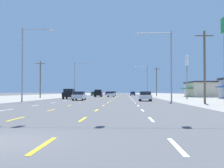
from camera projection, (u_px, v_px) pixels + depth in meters
ground_plane at (109, 97)px, 74.40m from camera, size 572.00×572.00×0.00m
lot_apron_left at (11, 97)px, 75.46m from camera, size 28.00×440.00×0.01m
lot_apron_right at (210, 97)px, 73.35m from camera, size 28.00×440.00×0.01m
lane_markings at (114, 95)px, 112.86m from camera, size 10.64×227.60×0.01m
signal_span_wire at (62, 17)px, 16.36m from camera, size 25.06×0.52×9.30m
sedan_far_right_nearest at (145, 96)px, 45.93m from camera, size 1.80×4.50×1.46m
sedan_inner_left_near at (79, 96)px, 49.22m from camera, size 1.80×4.50×1.46m
suv_far_left_mid at (69, 94)px, 58.78m from camera, size 1.98×4.90×1.98m
suv_inner_left_midfar at (98, 93)px, 81.77m from camera, size 1.98×4.90×1.98m
sedan_center_turn_far at (111, 94)px, 82.72m from camera, size 1.80×4.50×1.46m
sedan_far_left_farther at (94, 94)px, 107.08m from camera, size 1.80×4.50×1.46m
hatchback_center_turn_farthest at (114, 93)px, 106.96m from camera, size 1.72×3.90×1.54m
sedan_far_right_distant_a at (133, 93)px, 110.73m from camera, size 1.80×4.50×1.46m
sedan_inner_left_distant_b at (108, 93)px, 128.24m from camera, size 1.80×4.50×1.46m
storefront_right_row_2 at (208, 89)px, 80.70m from camera, size 11.70×13.89×4.12m
pole_sign_right_row_1 at (187, 65)px, 62.85m from camera, size 0.24×2.50×9.11m
streetlight_left_row_0 at (25, 59)px, 41.03m from camera, size 4.31×0.26×10.23m
streetlight_right_row_0 at (167, 60)px, 40.20m from camera, size 5.01×0.26×9.55m
streetlight_left_row_1 at (76, 77)px, 83.93m from camera, size 4.55×0.26×9.65m
streetlight_right_row_1 at (146, 79)px, 83.08m from camera, size 3.75×0.26×8.59m
utility_pole_right_row_0 at (205, 65)px, 36.02m from camera, size 2.20×0.26×8.78m
utility_pole_left_row_1 at (40, 79)px, 67.53m from camera, size 2.20×0.26×8.36m
utility_pole_right_row_2 at (156, 81)px, 95.10m from camera, size 2.20×0.26×9.21m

